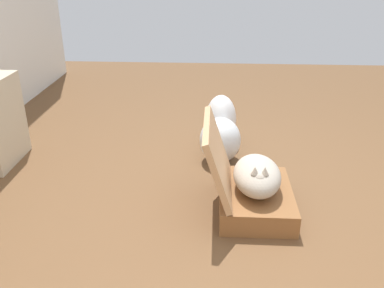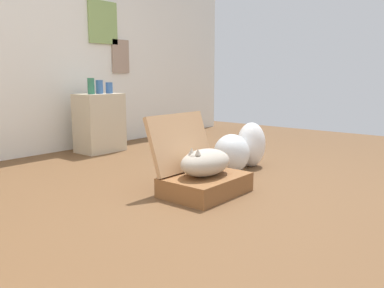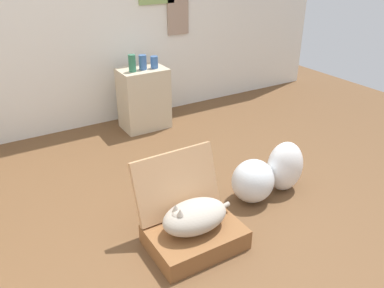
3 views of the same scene
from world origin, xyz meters
TOP-DOWN VIEW (x-y plane):
  - ground_plane at (0.00, 0.00)m, footprint 7.68×7.68m
  - suitcase_base at (0.06, -0.05)m, footprint 0.60×0.44m
  - suitcase_lid at (0.06, 0.19)m, footprint 0.60×0.17m
  - cat at (0.06, -0.05)m, footprint 0.52×0.28m
  - plastic_bag_white at (0.71, 0.16)m, footprint 0.33×0.31m
  - plastic_bag_clear at (1.02, 0.16)m, footprint 0.30×0.25m

SIDE VIEW (x-z plane):
  - ground_plane at x=0.00m, z-range 0.00..0.00m
  - suitcase_base at x=0.06m, z-range 0.00..0.14m
  - plastic_bag_white at x=0.71m, z-range 0.00..0.34m
  - plastic_bag_clear at x=1.02m, z-range 0.00..0.41m
  - cat at x=0.06m, z-range 0.13..0.34m
  - suitcase_lid at x=0.06m, z-range 0.14..0.56m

